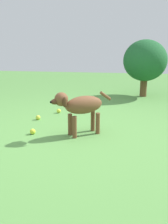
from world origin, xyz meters
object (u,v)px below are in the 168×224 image
Objects in this scene: tennis_ball_0 at (38,117)px; dog at (80,106)px; tennis_ball_1 at (33,131)px; tennis_ball_2 at (59,111)px.

dog is at bearing 54.71° from tennis_ball_0.
dog is 9.69× the size of tennis_ball_1.
tennis_ball_2 is at bearing -98.35° from dog.
dog reaches higher than tennis_ball_1.
tennis_ball_2 is at bearing 155.12° from tennis_ball_0.
tennis_ball_0 is 1.00× the size of tennis_ball_1.
tennis_ball_1 is (0.58, 0.15, 0.00)m from tennis_ball_0.
tennis_ball_0 is at bearing -165.88° from tennis_ball_1.
dog is 0.65m from tennis_ball_1.
tennis_ball_2 is (-0.91, -0.52, -0.32)m from dog.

